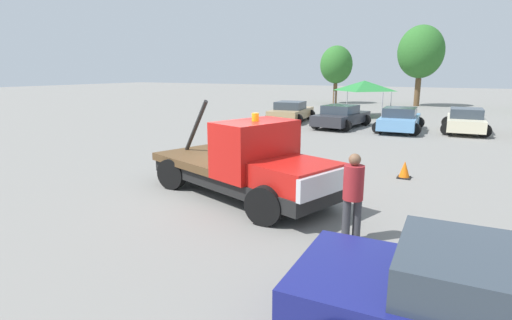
{
  "coord_description": "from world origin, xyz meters",
  "views": [
    {
      "loc": [
        5.25,
        -8.95,
        3.33
      ],
      "look_at": [
        0.5,
        0.0,
        1.05
      ],
      "focal_mm": 28.0,
      "sensor_mm": 36.0,
      "label": 1
    }
  ],
  "objects": [
    {
      "name": "parked_car_skyblue",
      "position": [
        1.92,
        14.44,
        0.65
      ],
      "size": [
        2.6,
        4.56,
        1.34
      ],
      "rotation": [
        0.0,
        0.0,
        1.62
      ],
      "color": "#669ED1",
      "rests_on": "ground"
    },
    {
      "name": "parked_car_cream",
      "position": [
        5.18,
        15.65,
        0.65
      ],
      "size": [
        2.53,
        4.59,
        1.34
      ],
      "rotation": [
        0.0,
        0.0,
        1.62
      ],
      "color": "beige",
      "rests_on": "ground"
    },
    {
      "name": "person_near_truck",
      "position": [
        3.43,
        -1.49,
        1.03
      ],
      "size": [
        0.4,
        0.4,
        1.78
      ],
      "rotation": [
        0.0,
        0.0,
        2.14
      ],
      "color": "#38383D",
      "rests_on": "ground"
    },
    {
      "name": "tow_truck",
      "position": [
        0.33,
        -0.11,
        0.91
      ],
      "size": [
        6.06,
        3.7,
        2.51
      ],
      "rotation": [
        0.0,
        0.0,
        -0.33
      ],
      "color": "black",
      "rests_on": "ground"
    },
    {
      "name": "ground_plane",
      "position": [
        0.0,
        0.0,
        0.0
      ],
      "size": [
        160.0,
        160.0,
        0.0
      ],
      "primitive_type": "plane",
      "color": "gray"
    },
    {
      "name": "tree_left",
      "position": [
        -7.13,
        31.85,
        3.9
      ],
      "size": [
        3.26,
        3.26,
        5.81
      ],
      "color": "brown",
      "rests_on": "ground"
    },
    {
      "name": "traffic_cone",
      "position": [
        3.67,
        4.02,
        0.25
      ],
      "size": [
        0.4,
        0.4,
        0.55
      ],
      "color": "black",
      "rests_on": "ground"
    },
    {
      "name": "tree_right",
      "position": [
        0.78,
        32.35,
        5.01
      ],
      "size": [
        4.18,
        4.18,
        7.47
      ],
      "color": "brown",
      "rests_on": "ground"
    },
    {
      "name": "canopy_tent_green",
      "position": [
        -1.65,
        20.95,
        2.24
      ],
      "size": [
        3.43,
        3.43,
        2.62
      ],
      "color": "#9E9EA3",
      "rests_on": "ground"
    },
    {
      "name": "parked_car_charcoal",
      "position": [
        -1.41,
        14.44,
        0.65
      ],
      "size": [
        2.86,
        4.79,
        1.34
      ],
      "rotation": [
        0.0,
        0.0,
        1.45
      ],
      "color": "#2D2D33",
      "rests_on": "ground"
    },
    {
      "name": "parked_car_tan",
      "position": [
        -5.16,
        15.62,
        0.65
      ],
      "size": [
        2.78,
        4.63,
        1.34
      ],
      "rotation": [
        0.0,
        0.0,
        1.67
      ],
      "color": "tan",
      "rests_on": "ground"
    }
  ]
}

